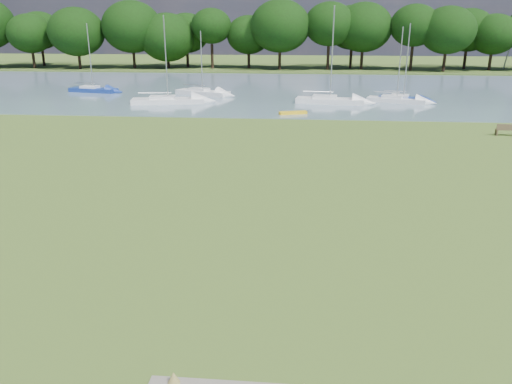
# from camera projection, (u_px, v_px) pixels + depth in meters

# --- Properties ---
(ground) EXTENTS (220.00, 220.00, 0.00)m
(ground) POSITION_uv_depth(u_px,v_px,m) (270.00, 205.00, 23.70)
(ground) COLOR olive
(river) EXTENTS (220.00, 40.00, 0.10)m
(river) POSITION_uv_depth(u_px,v_px,m) (291.00, 90.00, 63.26)
(river) COLOR slate
(river) RESTS_ON ground
(far_bank) EXTENTS (220.00, 20.00, 0.40)m
(far_bank) POSITION_uv_depth(u_px,v_px,m) (295.00, 69.00, 91.52)
(far_bank) COLOR #4C6626
(far_bank) RESTS_ON ground
(riverbank_bench) EXTENTS (1.49, 0.51, 0.91)m
(riverbank_bench) POSITION_uv_depth(u_px,v_px,m) (506.00, 130.00, 37.93)
(riverbank_bench) COLOR brown
(riverbank_bench) RESTS_ON ground
(kayak) EXTENTS (2.67, 1.45, 0.26)m
(kayak) POSITION_uv_depth(u_px,v_px,m) (293.00, 113.00, 46.56)
(kayak) COLOR yellow
(kayak) RESTS_ON river
(tree_line) EXTENTS (124.94, 9.53, 11.54)m
(tree_line) POSITION_uv_depth(u_px,v_px,m) (241.00, 30.00, 86.33)
(tree_line) COLOR black
(tree_line) RESTS_ON far_bank
(sailboat_1) EXTENTS (6.31, 3.57, 7.71)m
(sailboat_1) POSITION_uv_depth(u_px,v_px,m) (396.00, 98.00, 53.26)
(sailboat_1) COLOR white
(sailboat_1) RESTS_ON river
(sailboat_2) EXTENTS (5.33, 3.10, 8.04)m
(sailboat_2) POSITION_uv_depth(u_px,v_px,m) (403.00, 97.00, 53.73)
(sailboat_2) COLOR navy
(sailboat_2) RESTS_ON river
(sailboat_3) EXTENTS (6.21, 2.80, 8.01)m
(sailboat_3) POSITION_uv_depth(u_px,v_px,m) (93.00, 88.00, 60.90)
(sailboat_3) COLOR navy
(sailboat_3) RESTS_ON river
(sailboat_5) EXTENTS (6.81, 4.30, 7.19)m
(sailboat_5) POSITION_uv_depth(u_px,v_px,m) (202.00, 91.00, 58.64)
(sailboat_5) COLOR white
(sailboat_5) RESTS_ON river
(sailboat_7) EXTENTS (7.84, 3.42, 8.82)m
(sailboat_7) POSITION_uv_depth(u_px,v_px,m) (167.00, 99.00, 52.61)
(sailboat_7) COLOR white
(sailboat_7) RESTS_ON river
(sailboat_9) EXTENTS (7.30, 2.88, 9.73)m
(sailboat_9) POSITION_uv_depth(u_px,v_px,m) (329.00, 99.00, 52.54)
(sailboat_9) COLOR white
(sailboat_9) RESTS_ON river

